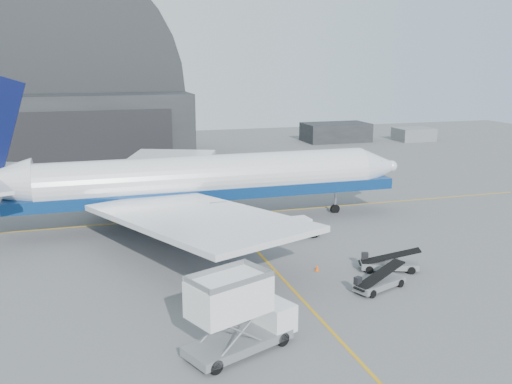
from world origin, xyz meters
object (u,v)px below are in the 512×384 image
object	(u,v)px
pushback_tug	(297,229)
belt_loader_b	(388,264)
belt_loader_a	(379,282)
catering_truck	(237,314)
airliner	(192,181)

from	to	relation	value
pushback_tug	belt_loader_b	distance (m)	11.95
belt_loader_a	pushback_tug	bearing A→B (deg)	72.91
catering_truck	belt_loader_b	bearing A→B (deg)	8.44
pushback_tug	catering_truck	bearing A→B (deg)	-125.28
belt_loader_a	belt_loader_b	xyz separation A→B (m)	(2.80, 3.47, 0.02)
pushback_tug	airliner	bearing A→B (deg)	136.59
belt_loader_b	belt_loader_a	bearing A→B (deg)	-109.50
catering_truck	airliner	bearing A→B (deg)	61.93
belt_loader_a	catering_truck	bearing A→B (deg)	-176.24
airliner	belt_loader_b	size ratio (longest dim) A/B	9.57
airliner	belt_loader_a	bearing A→B (deg)	-64.38
airliner	belt_loader_b	world-z (taller)	airliner
pushback_tug	belt_loader_a	world-z (taller)	pushback_tug
pushback_tug	belt_loader_b	xyz separation A→B (m)	(3.97, -11.27, -0.13)
belt_loader_a	belt_loader_b	world-z (taller)	belt_loader_b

